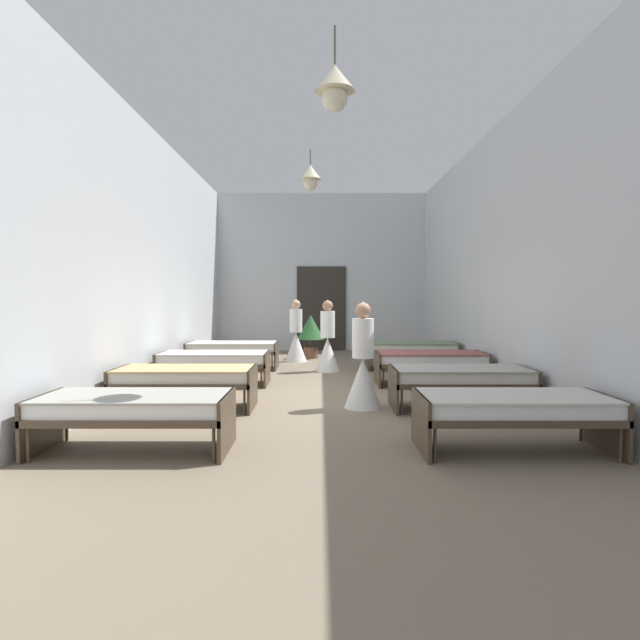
{
  "coord_description": "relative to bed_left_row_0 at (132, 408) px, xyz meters",
  "views": [
    {
      "loc": [
        -0.04,
        -7.83,
        1.56
      ],
      "look_at": [
        0.0,
        0.78,
        1.15
      ],
      "focal_mm": 28.18,
      "sensor_mm": 36.0,
      "label": 1
    }
  ],
  "objects": [
    {
      "name": "nurse_mid_aisle",
      "position": [
        1.29,
        6.92,
        0.09
      ],
      "size": [
        0.52,
        0.52,
        1.49
      ],
      "rotation": [
        0.0,
        0.0,
        0.53
      ],
      "color": "white",
      "rests_on": "ground"
    },
    {
      "name": "bed_left_row_1",
      "position": [
        0.0,
        1.9,
        0.0
      ],
      "size": [
        1.9,
        0.84,
        0.57
      ],
      "color": "#473828",
      "rests_on": "ground"
    },
    {
      "name": "bed_right_row_0",
      "position": [
        3.81,
        0.0,
        0.0
      ],
      "size": [
        1.9,
        0.84,
        0.57
      ],
      "color": "#473828",
      "rests_on": "ground"
    },
    {
      "name": "bed_right_row_1",
      "position": [
        3.81,
        1.9,
        0.0
      ],
      "size": [
        1.9,
        0.84,
        0.57
      ],
      "color": "#473828",
      "rests_on": "ground"
    },
    {
      "name": "bed_left_row_3",
      "position": [
        0.0,
        5.7,
        0.0
      ],
      "size": [
        1.9,
        0.84,
        0.57
      ],
      "color": "#473828",
      "rests_on": "ground"
    },
    {
      "name": "bed_right_row_3",
      "position": [
        3.81,
        5.7,
        0.0
      ],
      "size": [
        1.9,
        0.84,
        0.57
      ],
      "color": "#473828",
      "rests_on": "ground"
    },
    {
      "name": "room_shell",
      "position": [
        1.9,
        4.17,
        1.8
      ],
      "size": [
        6.31,
        13.25,
        4.48
      ],
      "color": "silver",
      "rests_on": "ground"
    },
    {
      "name": "nurse_near_aisle",
      "position": [
        2.46,
        1.97,
        0.09
      ],
      "size": [
        0.52,
        0.52,
        1.49
      ],
      "rotation": [
        0.0,
        0.0,
        4.4
      ],
      "color": "white",
      "rests_on": "ground"
    },
    {
      "name": "potted_plant",
      "position": [
        1.63,
        7.54,
        0.27
      ],
      "size": [
        0.67,
        0.67,
        1.09
      ],
      "color": "brown",
      "rests_on": "ground"
    },
    {
      "name": "bed_left_row_0",
      "position": [
        0.0,
        0.0,
        0.0
      ],
      "size": [
        1.9,
        0.84,
        0.57
      ],
      "color": "#473828",
      "rests_on": "ground"
    },
    {
      "name": "ground_plane",
      "position": [
        1.9,
        2.85,
        -0.49
      ],
      "size": [
        6.51,
        13.65,
        0.1
      ],
      "primitive_type": "cube",
      "color": "#7A6B56"
    },
    {
      "name": "bed_left_row_2",
      "position": [
        0.0,
        3.8,
        0.0
      ],
      "size": [
        1.9,
        0.84,
        0.57
      ],
      "color": "#473828",
      "rests_on": "ground"
    },
    {
      "name": "bed_right_row_2",
      "position": [
        3.81,
        3.8,
        0.0
      ],
      "size": [
        1.9,
        0.84,
        0.57
      ],
      "color": "#473828",
      "rests_on": "ground"
    },
    {
      "name": "nurse_far_aisle",
      "position": [
        2.02,
        5.36,
        0.09
      ],
      "size": [
        0.52,
        0.52,
        1.49
      ],
      "rotation": [
        0.0,
        0.0,
        0.04
      ],
      "color": "white",
      "rests_on": "ground"
    }
  ]
}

